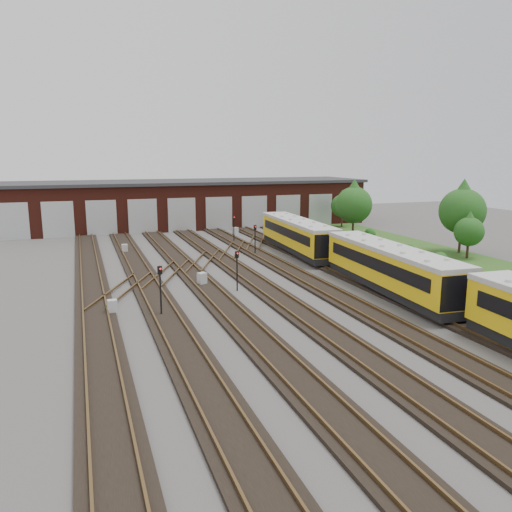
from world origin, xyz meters
name	(u,v)px	position (x,y,z in m)	size (l,w,h in m)	color
ground	(308,299)	(0.00, 0.00, 0.00)	(120.00, 120.00, 0.00)	#44423F
track_network	(302,295)	(-0.17, 0.59, 0.11)	(30.40, 70.00, 0.33)	black
maintenance_shed	(187,203)	(-0.01, 39.97, 3.20)	(51.00, 12.50, 6.35)	#501C14
grass_verge	(437,254)	(19.00, 10.00, 0.03)	(8.00, 55.00, 0.05)	#264918
metro_train	(390,267)	(6.00, -0.72, 1.93)	(3.64, 47.21, 3.11)	black
signal_mast_0	(160,284)	(-10.19, -0.55, 2.04)	(0.29, 0.27, 3.18)	black
signal_mast_1	(237,266)	(-4.01, 3.60, 1.89)	(0.26, 0.25, 2.95)	black
signal_mast_2	(234,225)	(1.98, 23.91, 1.96)	(0.28, 0.27, 3.05)	black
signal_mast_3	(255,236)	(1.82, 16.20, 1.91)	(0.25, 0.24, 2.98)	black
relay_cabinet_0	(112,307)	(-12.98, 0.87, 0.48)	(0.57, 0.48, 0.95)	#B7BABD
relay_cabinet_1	(125,249)	(-10.44, 21.29, 0.46)	(0.55, 0.46, 0.92)	#B7BABD
relay_cabinet_2	(202,279)	(-6.08, 5.89, 0.51)	(0.61, 0.51, 1.02)	#B7BABD
relay_cabinet_3	(235,231)	(3.63, 28.67, 0.51)	(0.61, 0.51, 1.01)	#B7BABD
relay_cabinet_4	(323,255)	(6.83, 11.19, 0.51)	(0.61, 0.51, 1.01)	#B7BABD
tree_0	(354,201)	(16.00, 21.41, 4.57)	(4.29, 4.29, 7.11)	#342217
tree_1	(342,203)	(19.79, 30.85, 3.35)	(3.14, 3.14, 5.21)	#342217
tree_2	(463,206)	(21.63, 9.94, 4.84)	(4.54, 4.54, 7.53)	#342217
tree_3	(469,228)	(20.36, 7.43, 2.96)	(2.78, 2.78, 4.61)	#342217
bush_0	(440,257)	(16.00, 6.01, 0.70)	(1.40, 1.40, 1.40)	#184413
bush_1	(409,248)	(16.67, 11.46, 0.57)	(1.15, 1.15, 1.15)	#184413
bush_2	(370,232)	(18.38, 21.42, 0.69)	(1.38, 1.38, 1.38)	#184413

